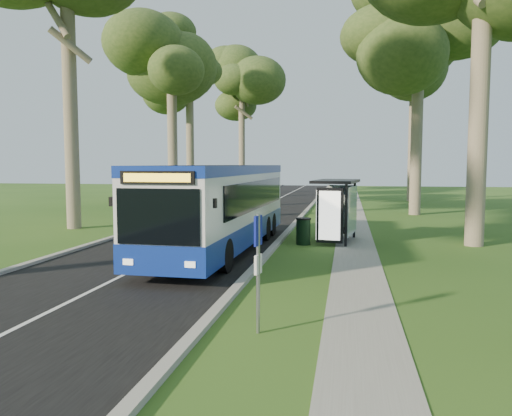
{
  "coord_description": "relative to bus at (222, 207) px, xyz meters",
  "views": [
    {
      "loc": [
        2.68,
        -14.25,
        3.13
      ],
      "look_at": [
        -0.48,
        2.9,
        1.6
      ],
      "focal_mm": 35.0,
      "sensor_mm": 36.0,
      "label": 1
    }
  ],
  "objects": [
    {
      "name": "footpath",
      "position": [
        4.78,
        6.87,
        -1.59
      ],
      "size": [
        1.5,
        100.0,
        0.02
      ],
      "primitive_type": "cube",
      "color": "gray",
      "rests_on": "ground"
    },
    {
      "name": "kerb_east",
      "position": [
        1.78,
        6.87,
        -1.54
      ],
      "size": [
        0.25,
        100.0,
        0.12
      ],
      "primitive_type": "cube",
      "color": "#9E9B93",
      "rests_on": "ground"
    },
    {
      "name": "tree_west_d",
      "position": [
        -9.22,
        24.87,
        9.86
      ],
      "size": [
        5.2,
        5.2,
        15.47
      ],
      "color": "#7A6B56",
      "rests_on": "ground"
    },
    {
      "name": "bus",
      "position": [
        0.0,
        0.0,
        0.0
      ],
      "size": [
        2.72,
        11.73,
        3.09
      ],
      "rotation": [
        0.0,
        0.0,
        -0.02
      ],
      "color": "silver",
      "rests_on": "ground"
    },
    {
      "name": "tree_west_e",
      "position": [
        -6.72,
        34.87,
        9.44
      ],
      "size": [
        5.2,
        5.2,
        14.91
      ],
      "color": "#7A6B56",
      "rests_on": "ground"
    },
    {
      "name": "bus_shelter",
      "position": [
        4.14,
        2.57,
        0.16
      ],
      "size": [
        1.97,
        3.11,
        2.51
      ],
      "rotation": [
        0.0,
        0.0,
        -0.14
      ],
      "color": "black",
      "rests_on": "ground"
    },
    {
      "name": "car_silver",
      "position": [
        -7.01,
        30.28,
        -0.86
      ],
      "size": [
        2.25,
        4.71,
        1.49
      ],
      "primitive_type": "imported",
      "rotation": [
        0.0,
        0.0,
        0.15
      ],
      "color": "#B3B6BC",
      "rests_on": "ground"
    },
    {
      "name": "bus_stop_sign",
      "position": [
        2.86,
        -8.5,
        -0.19
      ],
      "size": [
        0.11,
        0.31,
        2.23
      ],
      "rotation": [
        0.0,
        0.0,
        -0.21
      ],
      "color": "gray",
      "rests_on": "ground"
    },
    {
      "name": "tree_east_c",
      "position": [
        8.58,
        14.87,
        10.55
      ],
      "size": [
        5.2,
        5.2,
        16.42
      ],
      "color": "#7A6B56",
      "rests_on": "ground"
    },
    {
      "name": "centre_line",
      "position": [
        -1.72,
        6.87,
        -1.58
      ],
      "size": [
        0.12,
        100.0,
        0.0
      ],
      "primitive_type": "cube",
      "color": "white",
      "rests_on": "road"
    },
    {
      "name": "car_white",
      "position": [
        -6.14,
        15.0,
        -0.93
      ],
      "size": [
        2.25,
        4.19,
        1.35
      ],
      "primitive_type": "imported",
      "rotation": [
        0.0,
        0.0,
        0.17
      ],
      "color": "silver",
      "rests_on": "ground"
    },
    {
      "name": "ground",
      "position": [
        1.78,
        -3.13,
        -1.6
      ],
      "size": [
        120.0,
        120.0,
        0.0
      ],
      "primitive_type": "plane",
      "color": "#284C18",
      "rests_on": "ground"
    },
    {
      "name": "tree_west_c",
      "position": [
        -7.22,
        14.87,
        9.2
      ],
      "size": [
        5.2,
        5.2,
        14.58
      ],
      "color": "#7A6B56",
      "rests_on": "ground"
    },
    {
      "name": "tree_east_d",
      "position": [
        9.78,
        26.87,
        10.17
      ],
      "size": [
        5.2,
        5.2,
        15.91
      ],
      "color": "#7A6B56",
      "rests_on": "ground"
    },
    {
      "name": "litter_bin",
      "position": [
        2.78,
        1.93,
        -1.07
      ],
      "size": [
        0.6,
        0.6,
        1.05
      ],
      "rotation": [
        0.0,
        0.0,
        -0.35
      ],
      "color": "black",
      "rests_on": "ground"
    },
    {
      "name": "road",
      "position": [
        -1.72,
        6.87,
        -1.59
      ],
      "size": [
        7.0,
        100.0,
        0.02
      ],
      "primitive_type": "cube",
      "color": "black",
      "rests_on": "ground"
    },
    {
      "name": "kerb_west",
      "position": [
        -5.22,
        6.87,
        -1.54
      ],
      "size": [
        0.25,
        100.0,
        0.12
      ],
      "primitive_type": "cube",
      "color": "#9E9B93",
      "rests_on": "ground"
    }
  ]
}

